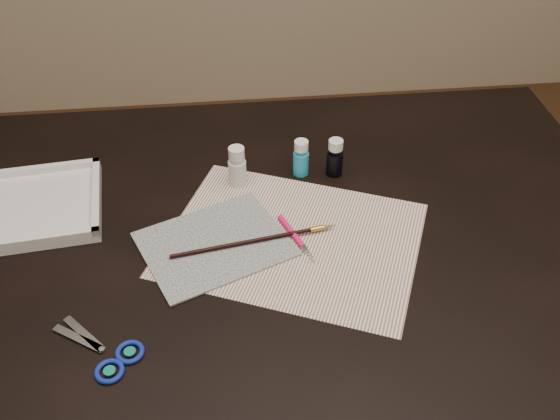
{
  "coord_description": "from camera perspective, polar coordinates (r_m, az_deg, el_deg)",
  "views": [
    {
      "loc": [
        -0.09,
        -0.81,
        1.49
      ],
      "look_at": [
        0.0,
        0.0,
        0.8
      ],
      "focal_mm": 40.0,
      "sensor_mm": 36.0,
      "label": 1
    }
  ],
  "objects": [
    {
      "name": "paintbrush",
      "position": [
        1.07,
        -2.24,
        -2.79
      ],
      "size": [
        0.29,
        0.06,
        0.01
      ],
      "primitive_type": null,
      "rotation": [
        0.0,
        0.0,
        0.17
      ],
      "color": "black",
      "rests_on": "canvas"
    },
    {
      "name": "paint_bottle_white",
      "position": [
        1.19,
        -3.94,
        3.99
      ],
      "size": [
        0.03,
        0.03,
        0.08
      ],
      "primitive_type": "cylinder",
      "rotation": [
        0.0,
        0.0,
        -0.0
      ],
      "color": "silver",
      "rests_on": "table"
    },
    {
      "name": "paper",
      "position": [
        1.09,
        1.2,
        -2.7
      ],
      "size": [
        0.52,
        0.47,
        0.0
      ],
      "primitive_type": "cube",
      "rotation": [
        0.0,
        0.0,
        -0.41
      ],
      "color": "white",
      "rests_on": "table"
    },
    {
      "name": "paint_bottle_navy",
      "position": [
        1.22,
        5.04,
        4.82
      ],
      "size": [
        0.04,
        0.04,
        0.08
      ],
      "primitive_type": "cylinder",
      "rotation": [
        0.0,
        0.0,
        -0.29
      ],
      "color": "black",
      "rests_on": "table"
    },
    {
      "name": "paint_bottle_cyan",
      "position": [
        1.22,
        1.93,
        4.82
      ],
      "size": [
        0.03,
        0.03,
        0.08
      ],
      "primitive_type": "cylinder",
      "rotation": [
        0.0,
        0.0,
        -0.02
      ],
      "color": "#1E96C7",
      "rests_on": "table"
    },
    {
      "name": "craft_knife",
      "position": [
        1.08,
        1.56,
        -2.63
      ],
      "size": [
        0.06,
        0.13,
        0.01
      ],
      "primitive_type": null,
      "rotation": [
        0.0,
        0.0,
        -1.21
      ],
      "color": "#FC146B",
      "rests_on": "paper"
    },
    {
      "name": "canvas",
      "position": [
        1.08,
        -5.99,
        -3.1
      ],
      "size": [
        0.29,
        0.27,
        0.0
      ],
      "primitive_type": "cube",
      "rotation": [
        0.0,
        0.0,
        0.4
      ],
      "color": "black",
      "rests_on": "paper"
    },
    {
      "name": "table",
      "position": [
        1.39,
        0.0,
        -13.52
      ],
      "size": [
        1.3,
        0.9,
        0.75
      ],
      "primitive_type": "cube",
      "color": "black",
      "rests_on": "ground"
    },
    {
      "name": "scissors",
      "position": [
        0.97,
        -16.83,
        -11.97
      ],
      "size": [
        0.18,
        0.16,
        0.01
      ],
      "primitive_type": null,
      "rotation": [
        0.0,
        0.0,
        2.56
      ],
      "color": "silver",
      "rests_on": "table"
    },
    {
      "name": "palette_tray",
      "position": [
        1.22,
        -21.2,
        0.43
      ],
      "size": [
        0.24,
        0.24,
        0.03
      ],
      "primitive_type": "cube",
      "rotation": [
        0.0,
        0.0,
        0.11
      ],
      "color": "white",
      "rests_on": "table"
    }
  ]
}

